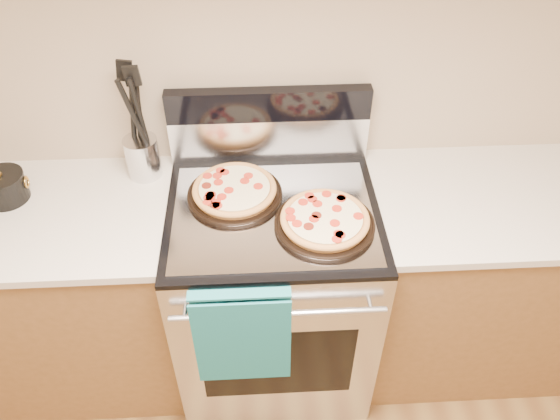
{
  "coord_description": "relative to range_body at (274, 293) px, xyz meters",
  "views": [
    {
      "loc": [
        -0.05,
        0.21,
        2.22
      ],
      "look_at": [
        0.02,
        1.55,
        1.0
      ],
      "focal_mm": 35.0,
      "sensor_mm": 36.0,
      "label": 1
    }
  ],
  "objects": [
    {
      "name": "wall_back",
      "position": [
        0.0,
        0.35,
        0.9
      ],
      "size": [
        4.0,
        0.0,
        4.0
      ],
      "primitive_type": "plane",
      "rotation": [
        1.57,
        0.0,
        0.0
      ],
      "color": "tan",
      "rests_on": "ground"
    },
    {
      "name": "oven_window",
      "position": [
        0.0,
        -0.34,
        0.0
      ],
      "size": [
        0.56,
        0.01,
        0.4
      ],
      "primitive_type": "cube",
      "color": "black",
      "rests_on": "range_body"
    },
    {
      "name": "saucepan",
      "position": [
        -0.97,
        0.12,
        0.51
      ],
      "size": [
        0.18,
        0.18,
        0.1
      ],
      "primitive_type": "cylinder",
      "rotation": [
        0.0,
        0.0,
        0.13
      ],
      "color": "black",
      "rests_on": "countertop_left"
    },
    {
      "name": "countertop_left",
      "position": [
        -0.88,
        0.03,
        0.45
      ],
      "size": [
        1.02,
        0.64,
        0.03
      ],
      "primitive_type": "cube",
      "color": "beige",
      "rests_on": "cabinet_left"
    },
    {
      "name": "pepperoni_pizza_back",
      "position": [
        -0.14,
        0.07,
        0.5
      ],
      "size": [
        0.44,
        0.44,
        0.05
      ],
      "primitive_type": null,
      "rotation": [
        0.0,
        0.0,
        -0.36
      ],
      "color": "#C47F3C",
      "rests_on": "foil_sheet"
    },
    {
      "name": "backsplash_lower",
      "position": [
        0.0,
        0.31,
        0.56
      ],
      "size": [
        0.76,
        0.06,
        0.18
      ],
      "primitive_type": "cube",
      "color": "silver",
      "rests_on": "cooktop"
    },
    {
      "name": "cabinet_left",
      "position": [
        -0.88,
        0.03,
        -0.01
      ],
      "size": [
        1.0,
        0.62,
        0.88
      ],
      "primitive_type": "cube",
      "color": "brown",
      "rests_on": "ground"
    },
    {
      "name": "backsplash_upper",
      "position": [
        0.0,
        0.31,
        0.71
      ],
      "size": [
        0.76,
        0.06,
        0.12
      ],
      "primitive_type": "cube",
      "color": "black",
      "rests_on": "backsplash_lower"
    },
    {
      "name": "utensil_crock",
      "position": [
        -0.48,
        0.24,
        0.54
      ],
      "size": [
        0.16,
        0.16,
        0.16
      ],
      "primitive_type": "cylinder",
      "rotation": [
        0.0,
        0.0,
        0.3
      ],
      "color": "silver",
      "rests_on": "countertop_left"
    },
    {
      "name": "oven_handle",
      "position": [
        0.0,
        -0.38,
        0.35
      ],
      "size": [
        0.7,
        0.03,
        0.03
      ],
      "primitive_type": "cylinder",
      "rotation": [
        0.0,
        1.57,
        0.0
      ],
      "color": "silver",
      "rests_on": "range_body"
    },
    {
      "name": "countertop_right",
      "position": [
        0.88,
        0.03,
        0.45
      ],
      "size": [
        1.02,
        0.64,
        0.03
      ],
      "primitive_type": "cube",
      "color": "beige",
      "rests_on": "cabinet_right"
    },
    {
      "name": "pepperoni_pizza_front",
      "position": [
        0.17,
        -0.1,
        0.5
      ],
      "size": [
        0.42,
        0.42,
        0.05
      ],
      "primitive_type": null,
      "rotation": [
        0.0,
        0.0,
        -0.3
      ],
      "color": "#C47F3C",
      "rests_on": "foil_sheet"
    },
    {
      "name": "cooktop",
      "position": [
        0.0,
        0.0,
        0.46
      ],
      "size": [
        0.76,
        0.68,
        0.02
      ],
      "primitive_type": "cube",
      "color": "black",
      "rests_on": "range_body"
    },
    {
      "name": "dish_towel",
      "position": [
        -0.12,
        -0.38,
        0.25
      ],
      "size": [
        0.32,
        0.05,
        0.42
      ],
      "primitive_type": null,
      "color": "#186E7C",
      "rests_on": "oven_handle"
    },
    {
      "name": "range_body",
      "position": [
        0.0,
        0.0,
        0.0
      ],
      "size": [
        0.76,
        0.68,
        0.9
      ],
      "primitive_type": "cube",
      "color": "#B7B7BC",
      "rests_on": "ground"
    },
    {
      "name": "cabinet_right",
      "position": [
        0.88,
        0.03,
        -0.01
      ],
      "size": [
        1.0,
        0.62,
        0.88
      ],
      "primitive_type": "cube",
      "color": "brown",
      "rests_on": "ground"
    },
    {
      "name": "foil_sheet",
      "position": [
        0.0,
        -0.03,
        0.47
      ],
      "size": [
        0.7,
        0.55,
        0.01
      ],
      "primitive_type": "cube",
      "color": "gray",
      "rests_on": "cooktop"
    }
  ]
}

